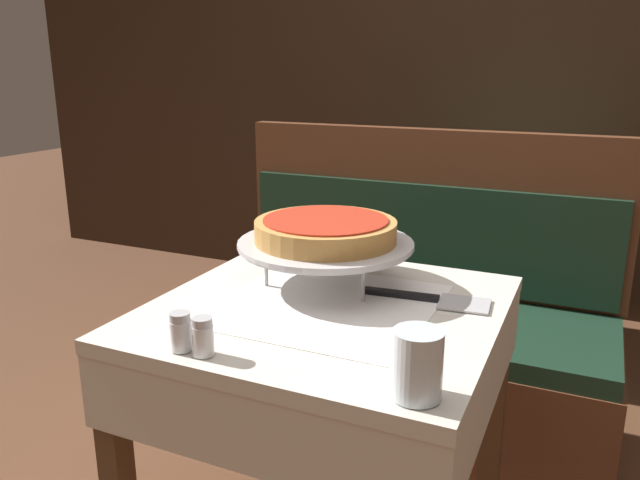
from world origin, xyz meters
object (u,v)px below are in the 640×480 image
object	(u,v)px
pizza_server	(431,299)
pepper_shaker	(203,337)
booth_bench	(406,344)
water_glass_near	(417,364)
salt_shaker	(181,332)
condiment_caddy	(506,164)
dining_table_rear	(507,201)
deep_dish_pizza	(326,230)
pizza_pan_stand	(326,245)
dining_table_front	(327,353)

from	to	relation	value
pizza_server	pepper_shaker	bearing A→B (deg)	-125.40
booth_bench	water_glass_near	size ratio (longest dim) A/B	12.73
salt_shaker	condiment_caddy	size ratio (longest dim) A/B	0.44
dining_table_rear	deep_dish_pizza	world-z (taller)	deep_dish_pizza
pepper_shaker	condiment_caddy	bearing A→B (deg)	84.54
pizza_pan_stand	salt_shaker	size ratio (longest dim) A/B	5.69
pizza_pan_stand	condiment_caddy	distance (m)	1.64
pizza_server	water_glass_near	bearing A→B (deg)	-78.51
pepper_shaker	dining_table_rear	bearing A→B (deg)	83.33
dining_table_rear	deep_dish_pizza	distance (m)	1.56
booth_bench	condiment_caddy	size ratio (longest dim) A/B	8.69
salt_shaker	pepper_shaker	distance (m)	0.05
deep_dish_pizza	condiment_caddy	world-z (taller)	condiment_caddy
dining_table_front	condiment_caddy	size ratio (longest dim) A/B	4.81
dining_table_front	water_glass_near	distance (m)	0.43
booth_bench	pizza_server	bearing A→B (deg)	-70.22
dining_table_front	dining_table_rear	xyz separation A→B (m)	(0.13, 1.64, 0.02)
dining_table_rear	pizza_server	xyz separation A→B (m)	(0.06, -1.54, 0.10)
pepper_shaker	condiment_caddy	distance (m)	2.06
dining_table_rear	pizza_pan_stand	world-z (taller)	pizza_pan_stand
dining_table_rear	booth_bench	bearing A→B (deg)	-102.64
dining_table_front	pepper_shaker	size ratio (longest dim) A/B	11.00
salt_shaker	condiment_caddy	world-z (taller)	condiment_caddy
dining_table_rear	pepper_shaker	xyz separation A→B (m)	(-0.23, -1.95, 0.13)
dining_table_rear	pepper_shaker	bearing A→B (deg)	-96.67
pepper_shaker	dining_table_front	bearing A→B (deg)	72.03
dining_table_rear	condiment_caddy	distance (m)	0.18
booth_bench	condiment_caddy	world-z (taller)	booth_bench
pizza_pan_stand	pepper_shaker	distance (m)	0.42
deep_dish_pizza	water_glass_near	size ratio (longest dim) A/B	2.97
dining_table_rear	booth_bench	xyz separation A→B (m)	(-0.19, -0.84, -0.36)
condiment_caddy	dining_table_rear	bearing A→B (deg)	-73.01
dining_table_front	salt_shaker	bearing A→B (deg)	-115.45
dining_table_front	pizza_server	bearing A→B (deg)	28.99
dining_table_rear	water_glass_near	size ratio (longest dim) A/B	7.28
booth_bench	pizza_pan_stand	size ratio (longest dim) A/B	3.44
dining_table_front	deep_dish_pizza	size ratio (longest dim) A/B	2.37
water_glass_near	pepper_shaker	xyz separation A→B (m)	(-0.37, -0.02, -0.02)
deep_dish_pizza	pizza_server	world-z (taller)	deep_dish_pizza
dining_table_front	water_glass_near	bearing A→B (deg)	-46.46
booth_bench	dining_table_front	bearing A→B (deg)	-85.85
dining_table_front	pizza_server	distance (m)	0.25
salt_shaker	pizza_pan_stand	bearing A→B (deg)	77.56
dining_table_rear	booth_bench	size ratio (longest dim) A/B	0.57
pizza_pan_stand	pepper_shaker	size ratio (longest dim) A/B	5.78
dining_table_front	condiment_caddy	world-z (taller)	condiment_caddy
pepper_shaker	pizza_server	bearing A→B (deg)	54.60
condiment_caddy	booth_bench	bearing A→B (deg)	-99.42
booth_bench	salt_shaker	world-z (taller)	booth_bench
dining_table_rear	pizza_pan_stand	xyz separation A→B (m)	(-0.18, -1.53, 0.18)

